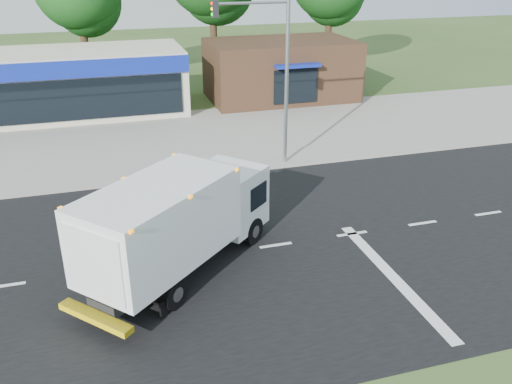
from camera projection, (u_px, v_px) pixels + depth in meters
ground at (276, 246)px, 19.42m from camera, size 120.00×120.00×0.00m
road_asphalt at (276, 245)px, 19.42m from camera, size 60.00×14.00×0.02m
sidewalk at (223, 164)px, 26.57m from camera, size 60.00×2.40×0.12m
parking_apron at (200, 131)px, 31.66m from camera, size 60.00×9.00×0.02m
lane_markings at (325, 258)px, 18.58m from camera, size 55.20×7.00×0.01m
ems_box_truck at (177, 219)px, 16.99m from camera, size 7.30×6.95×3.42m
emergency_worker at (111, 250)px, 17.28m from camera, size 0.78×0.76×1.91m
retail_strip_mall at (38, 85)px, 33.69m from camera, size 18.00×6.20×4.00m
brown_storefront at (281, 70)px, 37.89m from camera, size 10.00×6.70×4.00m
traffic_signal_pole at (274, 64)px, 24.66m from camera, size 3.51×0.25×8.00m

